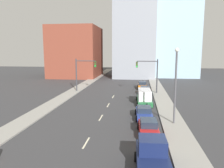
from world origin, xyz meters
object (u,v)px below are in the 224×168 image
Objects in this scene: street_lamp at (176,81)px; sedan_blue at (144,113)px; pickup_truck_navy at (153,162)px; box_truck_green at (144,97)px; sedan_orange at (142,85)px; traffic_signal_right at (151,71)px; sedan_teal at (145,91)px; traffic_signal_left at (82,71)px; sedan_red at (148,128)px.

street_lamp is 1.75× the size of sedan_blue.
sedan_blue is (-0.36, 12.19, -0.26)m from pickup_truck_navy.
sedan_blue is at bearing -93.87° from box_truck_green.
street_lamp is at bearing -33.34° from sedan_blue.
pickup_truck_navy is 32.78m from sedan_orange.
sedan_orange is at bearing 107.31° from traffic_signal_right.
pickup_truck_navy is (-2.86, -10.30, -3.92)m from street_lamp.
sedan_teal is at bearing -133.96° from traffic_signal_right.
sedan_orange is (-0.17, 13.29, -0.33)m from box_truck_green.
traffic_signal_left is 1.02× the size of box_truck_green.
street_lamp is 1.38× the size of pickup_truck_navy.
box_truck_green is (-1.36, -8.38, -3.13)m from traffic_signal_right.
traffic_signal_left is 1.00× the size of traffic_signal_right.
sedan_red is at bearing -59.76° from traffic_signal_left.
pickup_truck_navy is at bearing -92.40° from traffic_signal_right.
box_truck_green is (-0.16, 12.46, 0.37)m from sedan_red.
pickup_truck_navy is at bearing -105.53° from street_lamp.
box_truck_green is at bearing 87.70° from sedan_red.
sedan_blue is at bearing 149.57° from street_lamp.
box_truck_green is at bearing -34.95° from traffic_signal_left.
street_lamp reaches higher than traffic_signal_left.
street_lamp is 5.60m from sedan_blue.
street_lamp reaches higher than sedan_red.
sedan_blue is (-3.22, 1.89, -4.18)m from street_lamp.
traffic_signal_left is at bearing 130.56° from street_lamp.
traffic_signal_left reaches higher than box_truck_green.
pickup_truck_navy is 0.95× the size of box_truck_green.
pickup_truck_navy is (12.17, -27.87, -3.26)m from traffic_signal_left.
traffic_signal_left is 12.77m from sedan_teal.
pickup_truck_navy is 12.20m from sedan_blue.
sedan_red is 25.75m from sedan_orange.
street_lamp is at bearing -82.85° from sedan_orange.
sedan_orange is at bearing 87.10° from sedan_blue.
sedan_orange is at bearing 22.57° from traffic_signal_left.
sedan_teal reaches higher than sedan_blue.
traffic_signal_right is at bearing 95.50° from street_lamp.
sedan_blue is at bearing -95.56° from traffic_signal_right.
sedan_teal is 6.08m from sedan_orange.
pickup_truck_navy is 1.39× the size of sedan_red.
street_lamp is at bearing -80.54° from sedan_teal.
sedan_orange is at bearing 87.70° from sedan_red.
traffic_signal_right is 1.36× the size of sedan_blue.
sedan_orange is (-0.34, 25.75, 0.04)m from sedan_red.
pickup_truck_navy reaches higher than sedan_teal.
box_truck_green is (-0.19, 19.49, 0.12)m from pickup_truck_navy.
traffic_signal_right is at bearing 78.24° from box_truck_green.
sedan_blue is (-0.33, 5.16, -0.02)m from sedan_red.
sedan_orange is at bearing 93.68° from sedan_teal.
traffic_signal_left is 13.34m from traffic_signal_right.
sedan_orange is (-1.53, 4.91, -3.46)m from traffic_signal_right.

